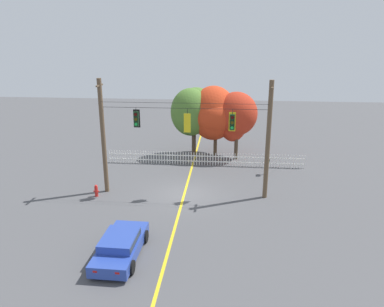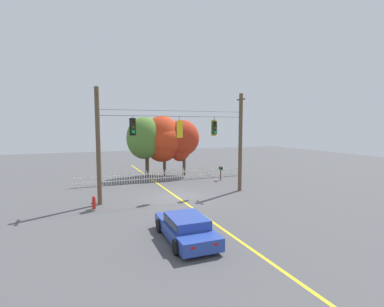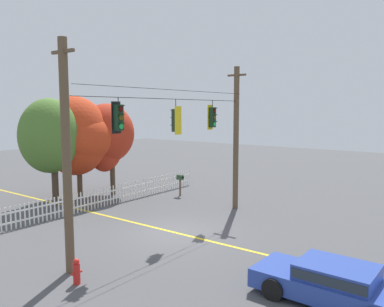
{
  "view_description": "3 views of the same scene",
  "coord_description": "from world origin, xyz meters",
  "px_view_note": "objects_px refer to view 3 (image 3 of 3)",
  "views": [
    {
      "loc": [
        2.66,
        -22.71,
        10.04
      ],
      "look_at": [
        0.54,
        -0.22,
        2.96
      ],
      "focal_mm": 34.38,
      "sensor_mm": 36.0,
      "label": 1
    },
    {
      "loc": [
        -6.71,
        -19.43,
        5.2
      ],
      "look_at": [
        1.11,
        -0.27,
        3.17
      ],
      "focal_mm": 26.77,
      "sensor_mm": 36.0,
      "label": 2
    },
    {
      "loc": [
        -12.93,
        -10.81,
        5.42
      ],
      "look_at": [
        1.42,
        0.02,
        3.38
      ],
      "focal_mm": 36.63,
      "sensor_mm": 36.0,
      "label": 3
    }
  ],
  "objects_px": {
    "traffic_signal_westbound_side": "(212,117)",
    "fire_hydrant": "(77,271)",
    "roadside_mailbox": "(180,179)",
    "autumn_oak_far_east": "(106,135)",
    "parked_car": "(333,282)",
    "autumn_maple_near_fence": "(50,133)",
    "autumn_maple_mid": "(77,136)",
    "traffic_signal_northbound_secondary": "(118,118)",
    "traffic_signal_southbound_primary": "(176,120)"
  },
  "relations": [
    {
      "from": "traffic_signal_northbound_secondary",
      "to": "autumn_maple_near_fence",
      "type": "relative_size",
      "value": 0.22
    },
    {
      "from": "autumn_maple_near_fence",
      "to": "fire_hydrant",
      "type": "height_order",
      "value": "autumn_maple_near_fence"
    },
    {
      "from": "autumn_maple_mid",
      "to": "traffic_signal_westbound_side",
      "type": "bearing_deg",
      "value": -80.97
    },
    {
      "from": "autumn_oak_far_east",
      "to": "fire_hydrant",
      "type": "bearing_deg",
      "value": -134.89
    },
    {
      "from": "traffic_signal_westbound_side",
      "to": "autumn_maple_near_fence",
      "type": "bearing_deg",
      "value": 110.41
    },
    {
      "from": "traffic_signal_westbound_side",
      "to": "roadside_mailbox",
      "type": "bearing_deg",
      "value": 56.46
    },
    {
      "from": "parked_car",
      "to": "fire_hydrant",
      "type": "relative_size",
      "value": 5.32
    },
    {
      "from": "traffic_signal_westbound_side",
      "to": "autumn_oak_far_east",
      "type": "relative_size",
      "value": 0.25
    },
    {
      "from": "traffic_signal_southbound_primary",
      "to": "traffic_signal_westbound_side",
      "type": "relative_size",
      "value": 1.06
    },
    {
      "from": "traffic_signal_northbound_secondary",
      "to": "traffic_signal_southbound_primary",
      "type": "relative_size",
      "value": 0.87
    },
    {
      "from": "autumn_maple_near_fence",
      "to": "fire_hydrant",
      "type": "distance_m",
      "value": 11.76
    },
    {
      "from": "autumn_oak_far_east",
      "to": "traffic_signal_southbound_primary",
      "type": "bearing_deg",
      "value": -111.04
    },
    {
      "from": "autumn_maple_mid",
      "to": "autumn_oak_far_east",
      "type": "bearing_deg",
      "value": -15.36
    },
    {
      "from": "autumn_maple_mid",
      "to": "roadside_mailbox",
      "type": "distance_m",
      "value": 6.78
    },
    {
      "from": "autumn_oak_far_east",
      "to": "roadside_mailbox",
      "type": "distance_m",
      "value": 5.41
    },
    {
      "from": "traffic_signal_westbound_side",
      "to": "traffic_signal_northbound_secondary",
      "type": "bearing_deg",
      "value": -180.0
    },
    {
      "from": "traffic_signal_westbound_side",
      "to": "fire_hydrant",
      "type": "xyz_separation_m",
      "value": [
        -8.84,
        -0.92,
        -4.63
      ]
    },
    {
      "from": "autumn_maple_near_fence",
      "to": "parked_car",
      "type": "distance_m",
      "value": 16.9
    },
    {
      "from": "autumn_maple_mid",
      "to": "traffic_signal_northbound_secondary",
      "type": "bearing_deg",
      "value": -118.18
    },
    {
      "from": "traffic_signal_westbound_side",
      "to": "fire_hydrant",
      "type": "height_order",
      "value": "traffic_signal_westbound_side"
    },
    {
      "from": "traffic_signal_southbound_primary",
      "to": "fire_hydrant",
      "type": "relative_size",
      "value": 1.86
    },
    {
      "from": "traffic_signal_northbound_secondary",
      "to": "autumn_maple_mid",
      "type": "height_order",
      "value": "autumn_maple_mid"
    },
    {
      "from": "parked_car",
      "to": "roadside_mailbox",
      "type": "relative_size",
      "value": 3.25
    },
    {
      "from": "parked_car",
      "to": "autumn_oak_far_east",
      "type": "bearing_deg",
      "value": 70.57
    },
    {
      "from": "traffic_signal_southbound_primary",
      "to": "roadside_mailbox",
      "type": "xyz_separation_m",
      "value": [
        5.71,
        4.37,
        -3.85
      ]
    },
    {
      "from": "autumn_maple_near_fence",
      "to": "roadside_mailbox",
      "type": "height_order",
      "value": "autumn_maple_near_fence"
    },
    {
      "from": "autumn_maple_mid",
      "to": "fire_hydrant",
      "type": "bearing_deg",
      "value": -127.32
    },
    {
      "from": "traffic_signal_northbound_secondary",
      "to": "autumn_maple_mid",
      "type": "distance_m",
      "value": 10.1
    },
    {
      "from": "autumn_maple_mid",
      "to": "parked_car",
      "type": "xyz_separation_m",
      "value": [
        -3.85,
        -16.49,
        -3.24
      ]
    },
    {
      "from": "autumn_oak_far_east",
      "to": "parked_car",
      "type": "height_order",
      "value": "autumn_oak_far_east"
    },
    {
      "from": "parked_car",
      "to": "fire_hydrant",
      "type": "xyz_separation_m",
      "value": [
        -3.58,
        6.74,
        -0.2
      ]
    },
    {
      "from": "traffic_signal_westbound_side",
      "to": "autumn_maple_near_fence",
      "type": "height_order",
      "value": "autumn_maple_near_fence"
    },
    {
      "from": "autumn_maple_mid",
      "to": "parked_car",
      "type": "bearing_deg",
      "value": -103.16
    },
    {
      "from": "autumn_maple_near_fence",
      "to": "autumn_maple_mid",
      "type": "distance_m",
      "value": 1.87
    },
    {
      "from": "autumn_oak_far_east",
      "to": "parked_car",
      "type": "relative_size",
      "value": 1.33
    },
    {
      "from": "parked_car",
      "to": "fire_hydrant",
      "type": "height_order",
      "value": "parked_car"
    },
    {
      "from": "traffic_signal_southbound_primary",
      "to": "traffic_signal_westbound_side",
      "type": "distance_m",
      "value": 2.83
    },
    {
      "from": "autumn_oak_far_east",
      "to": "roadside_mailbox",
      "type": "height_order",
      "value": "autumn_oak_far_east"
    },
    {
      "from": "autumn_maple_mid",
      "to": "autumn_oak_far_east",
      "type": "relative_size",
      "value": 1.07
    },
    {
      "from": "autumn_maple_near_fence",
      "to": "traffic_signal_northbound_secondary",
      "type": "bearing_deg",
      "value": -108.15
    },
    {
      "from": "autumn_maple_near_fence",
      "to": "traffic_signal_southbound_primary",
      "type": "bearing_deg",
      "value": -87.17
    },
    {
      "from": "autumn_maple_mid",
      "to": "fire_hydrant",
      "type": "xyz_separation_m",
      "value": [
        -7.43,
        -9.75,
        -3.44
      ]
    },
    {
      "from": "traffic_signal_northbound_secondary",
      "to": "autumn_maple_near_fence",
      "type": "xyz_separation_m",
      "value": [
        2.87,
        8.76,
        -1.05
      ]
    },
    {
      "from": "traffic_signal_northbound_secondary",
      "to": "roadside_mailbox",
      "type": "relative_size",
      "value": 0.99
    },
    {
      "from": "traffic_signal_westbound_side",
      "to": "autumn_oak_far_east",
      "type": "distance_m",
      "value": 8.44
    },
    {
      "from": "traffic_signal_northbound_secondary",
      "to": "parked_car",
      "type": "distance_m",
      "value": 8.93
    },
    {
      "from": "autumn_maple_near_fence",
      "to": "autumn_maple_mid",
      "type": "relative_size",
      "value": 0.97
    },
    {
      "from": "roadside_mailbox",
      "to": "autumn_oak_far_east",
      "type": "bearing_deg",
      "value": 122.11
    },
    {
      "from": "autumn_maple_mid",
      "to": "roadside_mailbox",
      "type": "bearing_deg",
      "value": -46.21
    },
    {
      "from": "traffic_signal_westbound_side",
      "to": "roadside_mailbox",
      "type": "relative_size",
      "value": 1.07
    }
  ]
}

